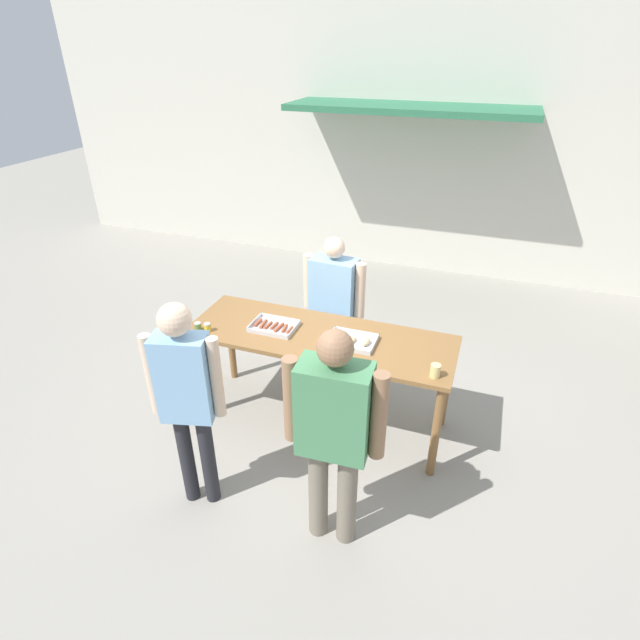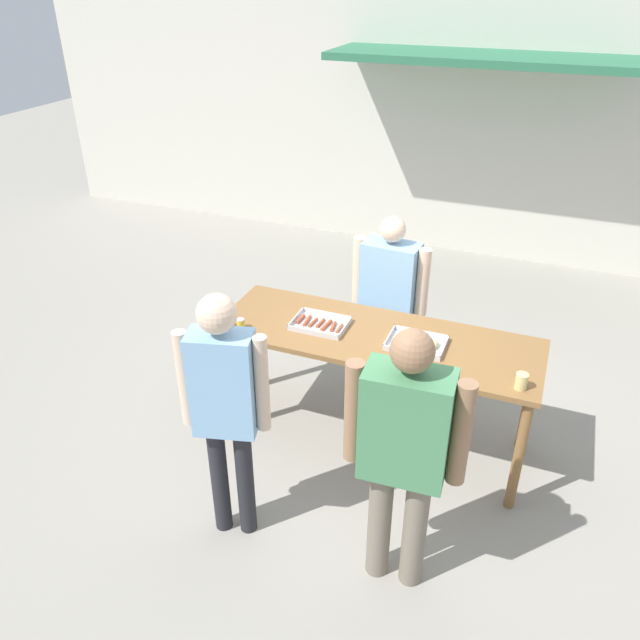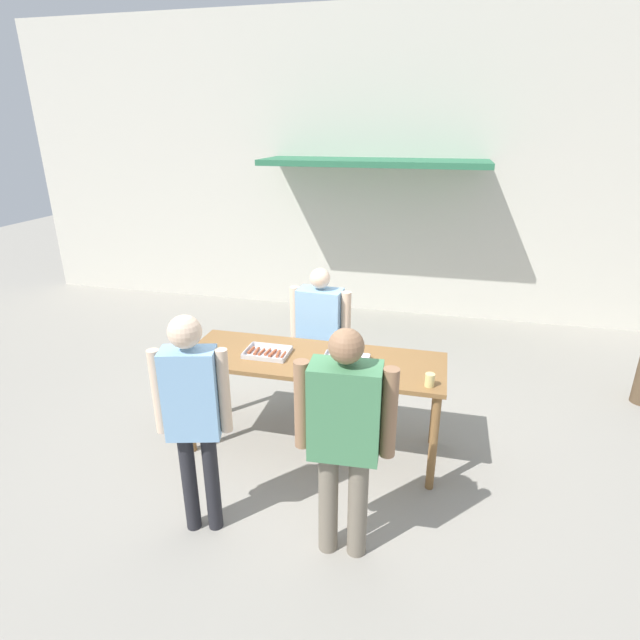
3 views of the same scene
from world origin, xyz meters
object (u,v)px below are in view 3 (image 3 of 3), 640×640
Objects in this scene: beer_cup at (430,380)px; person_server_behind_table at (320,329)px; food_tray_sausages at (267,353)px; person_customer_holding_hotdog at (193,407)px; food_tray_buns at (346,361)px; condiment_jar_ketchup at (202,356)px; person_customer_with_cup at (344,429)px; condiment_jar_mustard at (192,356)px.

beer_cup is 0.07× the size of person_server_behind_table.
food_tray_sausages is 1.18m from person_customer_holding_hotdog.
person_customer_holding_hotdog reaches higher than food_tray_buns.
food_tray_sausages is 5.22× the size of condiment_jar_ketchup.
person_customer_with_cup reaches higher than food_tray_buns.
condiment_jar_ketchup is 0.04× the size of person_customer_holding_hotdog.
condiment_jar_ketchup is 0.05× the size of person_server_behind_table.
person_customer_with_cup is (-0.52, -0.88, 0.03)m from beer_cup.
condiment_jar_ketchup is 1.71m from person_customer_with_cup.
beer_cup is at bearing -0.22° from condiment_jar_ketchup.
beer_cup is 1.84m from person_customer_holding_hotdog.
food_tray_sausages is 0.82m from person_server_behind_table.
food_tray_sausages is at bearing 23.25° from condiment_jar_mustard.
beer_cup reaches higher than condiment_jar_mustard.
condiment_jar_mustard is 1.38m from person_server_behind_table.
person_customer_holding_hotdog is at bearing -98.88° from person_server_behind_table.
beer_cup is at bearing -123.72° from person_customer_with_cup.
condiment_jar_ketchup is 1.31m from person_server_behind_table.
person_customer_with_cup is (0.21, -1.14, 0.07)m from food_tray_buns.
person_customer_with_cup is (0.94, -1.14, 0.07)m from food_tray_sausages.
beer_cup is (2.07, 0.01, 0.02)m from condiment_jar_mustard.
condiment_jar_mustard is 0.70× the size of beer_cup.
person_customer_with_cup is (0.63, -1.90, 0.11)m from person_server_behind_table.
food_tray_buns is 0.26× the size of person_server_behind_table.
condiment_jar_mustard and condiment_jar_ketchup have the same top height.
condiment_jar_ketchup is 0.70× the size of beer_cup.
food_tray_buns is 5.26× the size of condiment_jar_ketchup.
beer_cup is 1.02m from person_customer_with_cup.
food_tray_buns reaches higher than food_tray_sausages.
food_tray_sausages is 5.22× the size of condiment_jar_mustard.
food_tray_buns is 0.87m from person_server_behind_table.
food_tray_buns is 5.26× the size of condiment_jar_mustard.
beer_cup is 0.06× the size of person_customer_with_cup.
food_tray_sausages is 1.48m from person_customer_with_cup.
beer_cup reaches higher than food_tray_buns.
person_server_behind_table is at bearing -117.88° from person_customer_holding_hotdog.
person_server_behind_table reaches higher than condiment_jar_ketchup.
food_tray_buns is at bearing 0.06° from food_tray_sausages.
beer_cup is at bearing -9.84° from food_tray_sausages.
person_server_behind_table is 1.98m from person_customer_holding_hotdog.
condiment_jar_mustard is at bearing -169.14° from condiment_jar_ketchup.
condiment_jar_mustard is at bearing -127.98° from person_server_behind_table.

